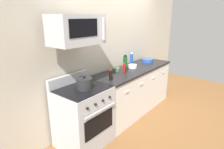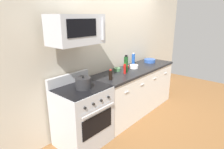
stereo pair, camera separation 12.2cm
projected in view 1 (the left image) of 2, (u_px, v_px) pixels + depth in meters
name	position (u px, v px, depth m)	size (l,w,h in m)	color
ground_plane	(133.00, 110.00, 4.13)	(6.19, 6.19, 0.00)	brown
back_wall	(118.00, 45.00, 3.97)	(5.16, 0.10, 2.70)	beige
counter_unit	(133.00, 90.00, 3.99)	(2.07, 0.66, 0.92)	silver
range_oven	(83.00, 116.00, 2.94)	(0.76, 0.69, 1.07)	#B7BABF
microwave	(77.00, 30.00, 2.59)	(0.74, 0.44, 0.40)	#B7BABF
bottle_wine_green	(125.00, 64.00, 3.56)	(0.08, 0.08, 0.32)	#19471E
bottle_hot_sauce_red	(124.00, 68.00, 3.48)	(0.04, 0.04, 0.20)	#B21914
bottle_soda_blue	(131.00, 59.00, 4.14)	(0.07, 0.07, 0.25)	#1E4CA5
bottle_soy_sauce_dark	(111.00, 75.00, 3.14)	(0.06, 0.06, 0.18)	black
bowl_green_glaze	(116.00, 69.00, 3.66)	(0.13, 0.13, 0.06)	#477A4C
bowl_red_small	(125.00, 66.00, 3.90)	(0.12, 0.12, 0.05)	#B72D28
bowl_blue_mixing	(147.00, 60.00, 4.36)	(0.25, 0.25, 0.07)	#2D519E
bowl_white_ceramic	(133.00, 66.00, 3.87)	(0.17, 0.17, 0.07)	white
stockpot	(84.00, 83.00, 2.75)	(0.23, 0.23, 0.20)	#262628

